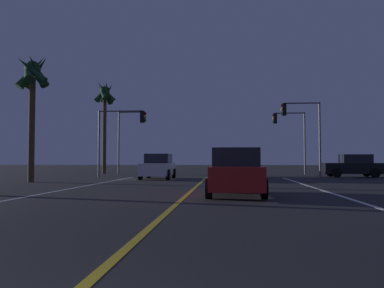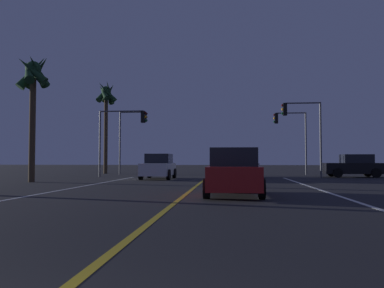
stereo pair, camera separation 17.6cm
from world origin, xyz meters
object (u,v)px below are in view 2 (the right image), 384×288
Objects in this scene: car_ahead_far at (245,166)px; palm_tree_left_far at (106,100)px; car_oncoming at (159,167)px; palm_tree_left_mid at (33,80)px; traffic_light_far_left at (133,128)px; car_crossing_side at (354,166)px; traffic_light_far_right at (290,129)px; car_lead_same_lane at (233,173)px; traffic_light_near_left at (123,127)px; traffic_light_near_right at (302,122)px.

car_ahead_far is 15.87m from palm_tree_left_far.
car_oncoming is 9.52m from palm_tree_left_mid.
palm_tree_left_mid reaches higher than traffic_light_far_left.
traffic_light_far_right is (-3.96, 4.35, 3.19)m from car_crossing_side.
car_lead_same_lane is 0.79× the size of traffic_light_far_right.
palm_tree_left_far reaches higher than car_lead_same_lane.
traffic_light_far_left is at bearing -13.64° from car_crossing_side.
palm_tree_left_far reaches higher than traffic_light_near_left.
palm_tree_left_far is (-3.53, 6.85, 3.15)m from traffic_light_near_left.
traffic_light_far_right is 21.16m from palm_tree_left_mid.
car_ahead_far is at bearing 112.18° from car_oncoming.
car_oncoming is 0.76× the size of traffic_light_far_left.
traffic_light_near_left is (-17.31, -1.15, 2.98)m from car_crossing_side.
traffic_light_near_left is 0.67× the size of palm_tree_left_mid.
traffic_light_near_left is 0.89× the size of traffic_light_far_left.
traffic_light_far_right is at bearing 0.00° from traffic_light_far_left.
traffic_light_near_right is at bearing -84.25° from car_ahead_far.
car_lead_same_lane is at bearing -32.92° from palm_tree_left_mid.
traffic_light_far_left is (-3.90, 8.33, 3.34)m from car_oncoming.
traffic_light_near_right is 15.01m from traffic_light_far_left.
traffic_light_near_left is 8.33m from palm_tree_left_far.
car_oncoming is 0.57× the size of palm_tree_left_mid.
traffic_light_near_right is 0.72× the size of palm_tree_left_mid.
traffic_light_far_right is 0.96× the size of traffic_light_far_left.
traffic_light_far_left reaches higher than car_lead_same_lane.
traffic_light_near_left is 0.93× the size of traffic_light_far_right.
traffic_light_near_left is (-9.18, 0.42, 2.98)m from car_ahead_far.
traffic_light_near_left is (-8.20, 14.82, 2.98)m from car_lead_same_lane.
traffic_light_near_left is (-13.35, 0.00, -0.26)m from traffic_light_near_right.
car_crossing_side is 22.46m from palm_tree_left_far.
traffic_light_far_right is (4.18, 5.92, 3.19)m from car_ahead_far.
traffic_light_far_left is at bearing 23.49° from car_lead_same_lane.
palm_tree_left_mid is at bearing 118.85° from car_ahead_far.
car_crossing_side is 22.92m from palm_tree_left_mid.
palm_tree_left_far is (-16.89, 1.35, 2.94)m from traffic_light_far_right.
palm_tree_left_far reaches higher than traffic_light_far_left.
palm_tree_left_far reaches higher than car_oncoming.
traffic_light_near_left is 0.58× the size of palm_tree_left_far.
traffic_light_far_right is 0.62× the size of palm_tree_left_far.
car_ahead_far and car_oncoming have the same top height.
car_crossing_side is at bearing -29.69° from car_lead_same_lane.
palm_tree_left_mid is (-16.72, -12.83, 1.94)m from traffic_light_far_right.
traffic_light_far_left reaches higher than car_ahead_far.
traffic_light_near_right reaches higher than car_ahead_far.
car_lead_same_lane is 16.02m from traffic_light_near_right.
palm_tree_left_mid reaches higher than car_ahead_far.
palm_tree_left_far is (-6.81, 9.67, 6.14)m from car_oncoming.
palm_tree_left_far reaches higher than traffic_light_far_right.
car_ahead_far is 9.66m from traffic_light_near_left.
traffic_light_far_right is at bearing -14.22° from car_lead_same_lane.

